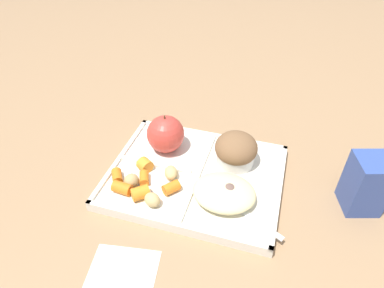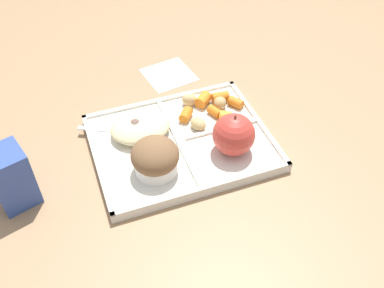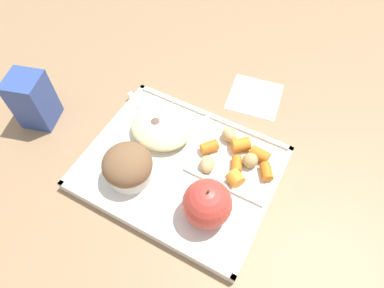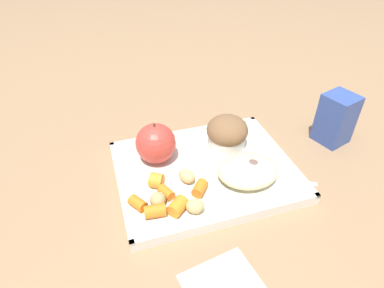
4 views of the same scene
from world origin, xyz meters
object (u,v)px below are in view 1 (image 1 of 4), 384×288
Objects in this scene: plastic_fork at (244,213)px; lunch_tray at (195,177)px; bran_muffin at (236,150)px; milk_carton at (366,184)px; green_apple at (166,134)px.

lunch_tray is at bearing 148.50° from plastic_fork.
milk_carton is at bearing -7.63° from bran_muffin.
milk_carton reaches higher than green_apple.
lunch_tray is at bearing -139.66° from bran_muffin.
bran_muffin is 0.77× the size of milk_carton.
milk_carton is at bearing -4.70° from green_apple.
milk_carton is at bearing 4.78° from lunch_tray.
green_apple is at bearing 144.95° from lunch_tray.
green_apple is 0.77× the size of milk_carton.
bran_muffin reaches higher than plastic_fork.
plastic_fork is at bearing -71.26° from bran_muffin.
bran_muffin is (0.07, 0.06, 0.04)m from lunch_tray.
bran_muffin is 0.24m from milk_carton.
lunch_tray is at bearing -35.05° from green_apple.
green_apple is 1.00× the size of bran_muffin.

